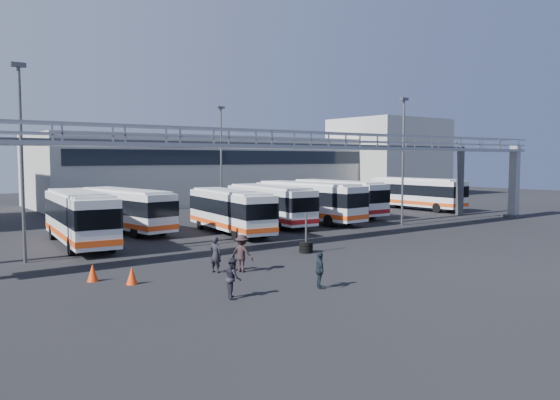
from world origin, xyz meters
TOP-DOWN VIEW (x-y plane):
  - ground at (0.00, 0.00)m, footprint 140.00×140.00m
  - gantry at (0.00, 5.87)m, footprint 51.40×5.15m
  - warehouse at (12.00, 38.00)m, footprint 42.00×14.00m
  - building_right at (38.00, 32.00)m, footprint 14.00×12.00m
  - light_pole_left at (-16.00, 8.00)m, footprint 0.70×0.35m
  - light_pole_mid at (12.00, 7.00)m, footprint 0.70×0.35m
  - light_pole_back at (4.00, 22.00)m, footprint 0.70×0.35m
  - bus_2 at (-12.01, 12.04)m, footprint 3.67×11.17m
  - bus_3 at (-7.49, 16.27)m, footprint 3.74×10.60m
  - bus_4 at (-1.68, 11.16)m, footprint 3.70×10.48m
  - bus_5 at (3.35, 13.33)m, footprint 3.42×10.66m
  - bus_6 at (7.27, 13.15)m, footprint 3.39×11.26m
  - bus_7 at (12.52, 15.29)m, footprint 2.68×10.97m
  - bus_9 at (23.71, 15.12)m, footprint 2.57×10.89m
  - pedestrian_a at (-9.30, -0.01)m, footprint 0.63×0.74m
  - pedestrian_b at (-11.12, -4.52)m, footprint 0.84×0.93m
  - pedestrian_c at (-8.21, -0.62)m, footprint 1.08×1.33m
  - pedestrian_d at (-7.42, -5.35)m, footprint 0.72×0.97m
  - cone_left at (-14.57, 1.59)m, footprint 0.64×0.64m
  - cone_right at (-13.40, 0.03)m, footprint 0.55×0.55m
  - tire_stack at (-2.41, 1.66)m, footprint 0.78×0.78m

SIDE VIEW (x-z plane):
  - ground at x=0.00m, z-range 0.00..0.00m
  - tire_stack at x=-2.41m, z-range -0.74..1.50m
  - cone_right at x=-13.40m, z-range 0.00..0.76m
  - cone_left at x=-14.57m, z-range 0.00..0.78m
  - pedestrian_d at x=-7.42m, z-range 0.00..1.53m
  - pedestrian_b at x=-11.12m, z-range 0.00..1.57m
  - pedestrian_a at x=-9.30m, z-range 0.00..1.73m
  - pedestrian_c at x=-8.21m, z-range 0.00..1.79m
  - bus_4 at x=-1.68m, z-range 0.17..3.28m
  - bus_3 at x=-7.49m, z-range 0.17..3.32m
  - bus_5 at x=3.35m, z-range 0.17..3.35m
  - bus_9 at x=23.71m, z-range 0.18..3.48m
  - bus_7 at x=12.52m, z-range 0.18..3.50m
  - bus_2 at x=-12.01m, z-range 0.18..3.51m
  - bus_6 at x=7.27m, z-range 0.18..3.55m
  - warehouse at x=12.00m, z-range 0.00..8.00m
  - building_right at x=38.00m, z-range 0.00..11.00m
  - gantry at x=0.00m, z-range 1.96..9.06m
  - light_pole_left at x=-16.00m, z-range 0.62..10.83m
  - light_pole_mid at x=12.00m, z-range 0.62..10.83m
  - light_pole_back at x=4.00m, z-range 0.62..10.83m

